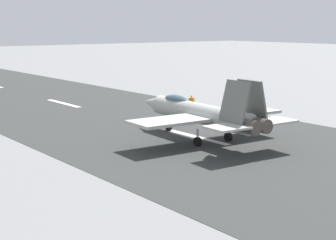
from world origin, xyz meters
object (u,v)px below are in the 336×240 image
object	(u,v)px
marker_cone_mid	(264,113)
crew_person	(191,102)
marker_cone_far	(174,97)
fighter_jet	(201,113)

from	to	relation	value
marker_cone_mid	crew_person	bearing A→B (deg)	25.93
crew_person	marker_cone_mid	world-z (taller)	crew_person
crew_person	marker_cone_far	bearing A→B (deg)	-25.17
marker_cone_mid	fighter_jet	bearing A→B (deg)	111.03
crew_person	marker_cone_mid	xyz separation A→B (m)	(-7.67, -3.73, -0.55)
fighter_jet	marker_cone_far	bearing A→B (deg)	-33.27
fighter_jet	crew_person	bearing A→B (deg)	-37.62
fighter_jet	marker_cone_mid	size ratio (longest dim) A/B	30.50
crew_person	marker_cone_mid	size ratio (longest dim) A/B	3.01
crew_person	marker_cone_mid	distance (m)	8.55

